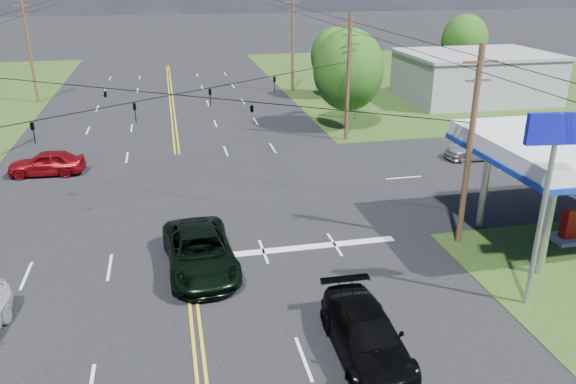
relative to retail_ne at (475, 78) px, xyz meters
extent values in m
plane|color=black|center=(-30.00, -20.00, -2.20)|extent=(280.00, 280.00, 0.00)
cube|color=#204114|center=(5.00, 12.00, -2.20)|extent=(46.00, 48.00, 0.03)
cube|color=silver|center=(-25.00, -28.00, -2.20)|extent=(10.00, 0.50, 0.02)
cube|color=gray|center=(0.00, 0.00, 0.00)|extent=(14.00, 10.00, 4.40)
cylinder|color=#A5A5AA|center=(-15.00, -32.50, 0.12)|extent=(0.36, 0.36, 4.65)
cylinder|color=#A5A5AA|center=(-15.00, -27.50, 0.12)|extent=(0.36, 0.36, 4.65)
cube|color=maroon|center=(-11.70, -30.00, -1.25)|extent=(0.70, 0.50, 1.50)
cylinder|color=#492D1E|center=(-17.00, -29.00, 2.55)|extent=(0.28, 0.28, 9.50)
cube|color=#492D1E|center=(-17.00, -29.00, 6.50)|extent=(1.60, 0.12, 0.12)
cube|color=#492D1E|center=(-17.00, -29.00, 5.70)|extent=(1.20, 0.10, 0.10)
cylinder|color=#492D1E|center=(-17.00, -11.00, 2.55)|extent=(0.28, 0.28, 9.50)
cube|color=#492D1E|center=(-17.00, -11.00, 6.50)|extent=(1.60, 0.12, 0.12)
cube|color=#492D1E|center=(-17.00, -11.00, 5.70)|extent=(1.20, 0.10, 0.10)
cylinder|color=#492D1E|center=(-43.00, 8.00, 2.80)|extent=(0.28, 0.28, 10.00)
cube|color=#492D1E|center=(-43.00, 8.00, 7.00)|extent=(1.60, 0.12, 0.12)
cube|color=#492D1E|center=(-43.00, 8.00, 6.20)|extent=(1.20, 0.10, 0.10)
cylinder|color=#492D1E|center=(-17.00, 8.00, 2.80)|extent=(0.28, 0.28, 10.00)
cube|color=#492D1E|center=(-17.00, 8.00, 7.00)|extent=(1.60, 0.12, 0.12)
cube|color=#492D1E|center=(-17.00, 8.00, 6.20)|extent=(1.20, 0.10, 0.10)
imported|color=black|center=(-36.50, -24.50, 3.22)|extent=(0.17, 0.21, 1.05)
imported|color=black|center=(-32.08, -21.44, 3.22)|extent=(0.17, 0.21, 1.05)
imported|color=black|center=(-27.92, -18.56, 3.22)|extent=(0.17, 0.21, 1.05)
imported|color=black|center=(-23.50, -15.50, 3.22)|extent=(0.17, 0.21, 1.05)
imported|color=black|center=(-33.90, -17.30, 3.50)|extent=(1.24, 0.26, 0.50)
imported|color=black|center=(-26.10, -22.70, 3.50)|extent=(1.24, 0.26, 0.50)
cylinder|color=black|center=(-17.00, -22.00, 6.70)|extent=(0.04, 100.00, 0.04)
cylinder|color=black|center=(-17.00, -22.00, 6.10)|extent=(0.04, 100.00, 0.04)
cylinder|color=#492D1E|center=(-16.00, -8.00, -0.55)|extent=(0.36, 0.36, 3.30)
ellipsoid|color=#164612|center=(-16.00, -8.00, 2.67)|extent=(5.70, 5.70, 6.60)
cylinder|color=#492D1E|center=(-13.50, 4.00, -0.77)|extent=(0.36, 0.36, 2.86)
ellipsoid|color=#164612|center=(-13.50, 4.00, 2.03)|extent=(4.94, 4.94, 5.72)
cylinder|color=#492D1E|center=(4.00, 10.00, -0.66)|extent=(0.36, 0.36, 3.08)
ellipsoid|color=#164612|center=(4.00, 10.00, 2.35)|extent=(5.32, 5.32, 6.16)
imported|color=black|center=(-29.50, -29.01, -1.33)|extent=(3.29, 6.45, 1.74)
imported|color=black|center=(-24.34, -36.17, -1.40)|extent=(2.34, 5.57, 1.60)
imported|color=maroon|center=(-38.32, -14.50, -1.40)|extent=(4.80, 2.18, 1.60)
imported|color=#AFAEB3|center=(-9.16, -17.40, -1.46)|extent=(5.21, 2.40, 1.48)
cylinder|color=#A5A5AA|center=(-16.99, -34.54, 1.71)|extent=(0.20, 0.20, 7.81)
cube|color=#0E109D|center=(-16.99, -34.54, 5.01)|extent=(2.31, 0.53, 1.15)
cylinder|color=#A5A5AA|center=(-14.15, -5.00, 1.35)|extent=(0.20, 0.20, 7.10)
cube|color=orange|center=(-14.15, -5.00, 4.30)|extent=(1.90, 0.98, 0.98)
camera|label=1|loc=(-30.36, -51.27, 10.29)|focal=35.00mm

